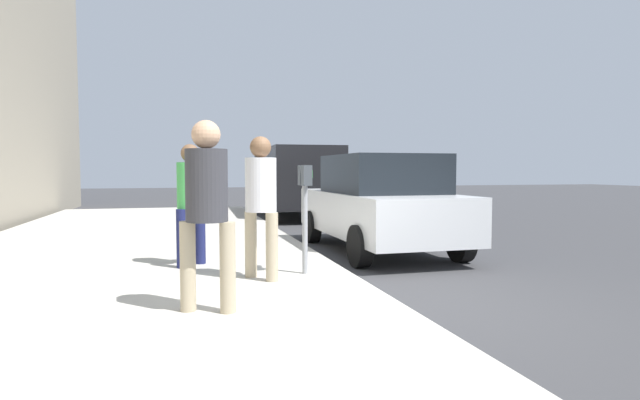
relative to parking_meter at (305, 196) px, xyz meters
The scene contains 8 objects.
ground_plane 1.79m from the parking_meter, 153.59° to the right, with size 80.00×80.00×0.00m, color #38383A.
sidewalk_slab 2.90m from the parking_meter, 116.84° to the left, with size 28.00×6.00×0.15m, color #B7B2A8.
parking_meter is the anchor object (origin of this frame).
pedestrian_at_meter 0.63m from the parking_meter, 107.44° to the left, with size 0.47×0.38×1.76m.
pedestrian_bystander 2.02m from the parking_meter, 139.31° to the left, with size 0.40×0.51×1.81m.
parking_officer 1.71m from the parking_meter, 56.16° to the left, with size 0.42×0.41×1.71m.
parked_sedan_near 3.05m from the parking_meter, 39.98° to the right, with size 4.42×2.00×1.77m.
parked_van_far 9.75m from the parking_meter, 11.55° to the right, with size 5.26×2.24×2.18m.
Camera 1 is at (-5.26, 2.14, 1.50)m, focal length 28.90 mm.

